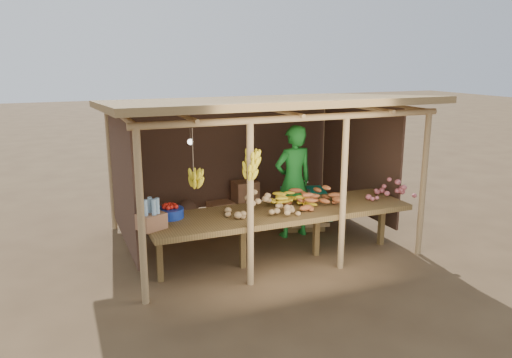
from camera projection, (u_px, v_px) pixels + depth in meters
name	position (u px, v px, depth m)	size (l,w,h in m)	color
ground	(256.00, 240.00, 8.31)	(60.00, 60.00, 0.00)	brown
stall_structure	(250.00, 125.00, 7.91)	(4.70, 3.50, 2.43)	#A68355
counter	(281.00, 214.00, 7.28)	(3.90, 1.05, 0.80)	brown
potato_heap	(261.00, 203.00, 6.99)	(0.93, 0.56, 0.36)	tan
sweet_potato_heap	(317.00, 193.00, 7.50)	(0.91, 0.55, 0.36)	#B05B2D
onion_heap	(391.00, 186.00, 7.89)	(0.85, 0.51, 0.36)	#C86168
banana_pile	(288.00, 194.00, 7.45)	(0.58, 0.35, 0.35)	yellow
tomato_basin	(170.00, 212.00, 6.90)	(0.38, 0.38, 0.20)	navy
bottle_box	(151.00, 217.00, 6.42)	(0.41, 0.37, 0.41)	#926141
vendor	(293.00, 182.00, 8.32)	(0.69, 0.45, 1.90)	#1B7C26
tarp_crate	(303.00, 208.00, 8.86)	(0.89, 0.82, 0.89)	brown
carton_stack	(237.00, 203.00, 9.30)	(0.95, 0.39, 0.70)	#926141
burlap_sacks	(174.00, 217.00, 8.59)	(0.95, 0.50, 0.67)	#492F22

